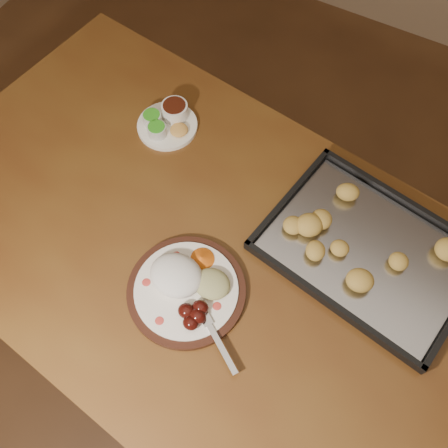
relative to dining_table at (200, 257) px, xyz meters
The scene contains 5 objects.
ground 0.68m from the dining_table, 39.69° to the right, with size 4.00×4.00×0.00m, color brown.
dining_table is the anchor object (origin of this frame).
dinner_plate 0.17m from the dining_table, 71.91° to the right, with size 0.33×0.27×0.06m.
condiment_saucer 0.38m from the dining_table, 133.44° to the left, with size 0.17×0.17×0.06m.
baking_tray 0.42m from the dining_table, 24.10° to the left, with size 0.53×0.43×0.05m.
Camera 1 is at (0.17, -0.32, 1.84)m, focal length 40.00 mm.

